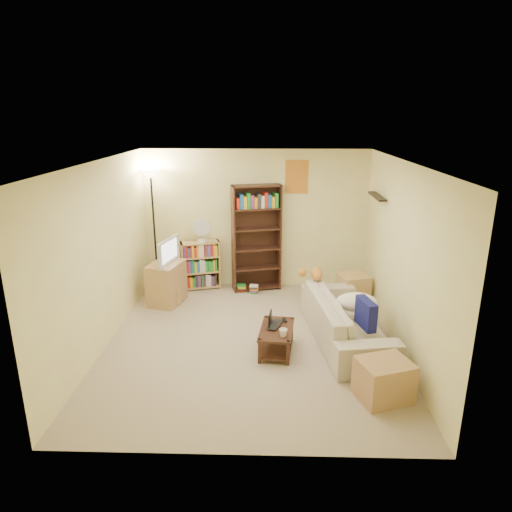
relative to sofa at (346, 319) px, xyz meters
The scene contains 19 objects.
room 1.87m from the sofa, behind, with size 4.50×4.54×2.52m.
sofa is the anchor object (origin of this frame).
navy_pillow 0.56m from the sofa, 69.53° to the right, with size 0.42×0.12×0.37m, color navy.
cream_blanket 0.28m from the sofa, 26.38° to the left, with size 0.58×0.42×0.25m, color white.
tabby_cat 0.96m from the sofa, 116.56° to the left, with size 0.50×0.23×0.17m.
coffee_table 1.06m from the sofa, 159.05° to the right, with size 0.51×0.81×0.34m.
laptop 1.01m from the sofa, 161.92° to the right, with size 0.32×0.40×0.03m, color black.
laptop_screen 1.12m from the sofa, 164.31° to the right, with size 0.01×0.26×0.17m, color white.
mug 1.09m from the sofa, 146.15° to the right, with size 0.13×0.13×0.10m, color white.
tv_remote 0.88m from the sofa, behind, with size 0.04×0.14×0.02m, color black.
tv_stand 3.08m from the sofa, 156.12° to the left, with size 0.47×0.66×0.70m, color tan.
television 3.14m from the sofa, 156.12° to the left, with size 0.27×0.74×0.42m, color black.
tall_bookshelf 2.43m from the sofa, 124.40° to the left, with size 0.90×0.49×1.91m.
short_bookshelf 3.04m from the sofa, 140.25° to the left, with size 0.74×0.46×0.89m.
desk_fan 3.08m from the sofa, 140.30° to the left, with size 0.32×0.18×0.44m.
floor_lamp 3.95m from the sofa, 148.32° to the left, with size 0.37×0.37×2.17m.
side_table 1.33m from the sofa, 75.99° to the left, with size 0.45×0.45×0.51m, color tan.
end_cabinet 1.43m from the sofa, 81.86° to the right, with size 0.56×0.46×0.46m, color tan.
book_stacks 2.28m from the sofa, 130.12° to the left, with size 0.38×0.21×0.16m.
Camera 1 is at (0.24, -5.79, 3.07)m, focal length 32.00 mm.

